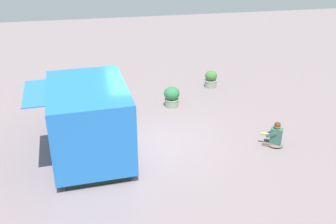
{
  "coord_description": "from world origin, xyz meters",
  "views": [
    {
      "loc": [
        -1.74,
        -11.22,
        6.49
      ],
      "look_at": [
        0.61,
        0.11,
        1.02
      ],
      "focal_mm": 42.17,
      "sensor_mm": 36.0,
      "label": 1
    }
  ],
  "objects_px": {
    "person_customer": "(275,137)",
    "planter_flowering_near": "(172,96)",
    "food_truck": "(88,116)",
    "planter_flowering_far": "(211,79)"
  },
  "relations": [
    {
      "from": "food_truck",
      "to": "planter_flowering_near",
      "type": "xyz_separation_m",
      "value": [
        3.24,
        2.63,
        -0.69
      ]
    },
    {
      "from": "planter_flowering_near",
      "to": "person_customer",
      "type": "bearing_deg",
      "value": -55.09
    },
    {
      "from": "person_customer",
      "to": "planter_flowering_near",
      "type": "xyz_separation_m",
      "value": [
        -2.6,
        3.73,
        0.09
      ]
    },
    {
      "from": "food_truck",
      "to": "planter_flowering_near",
      "type": "relative_size",
      "value": 6.07
    },
    {
      "from": "person_customer",
      "to": "planter_flowering_far",
      "type": "distance_m",
      "value": 5.42
    },
    {
      "from": "planter_flowering_near",
      "to": "food_truck",
      "type": "bearing_deg",
      "value": -140.93
    },
    {
      "from": "food_truck",
      "to": "planter_flowering_far",
      "type": "height_order",
      "value": "food_truck"
    },
    {
      "from": "planter_flowering_near",
      "to": "planter_flowering_far",
      "type": "bearing_deg",
      "value": 38.12
    },
    {
      "from": "food_truck",
      "to": "person_customer",
      "type": "distance_m",
      "value": 6.0
    },
    {
      "from": "person_customer",
      "to": "planter_flowering_near",
      "type": "height_order",
      "value": "person_customer"
    }
  ]
}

